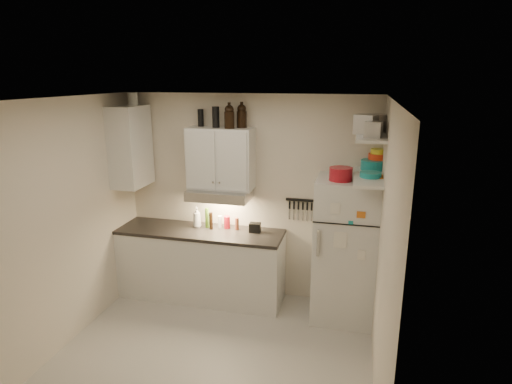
# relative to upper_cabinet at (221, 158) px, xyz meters

# --- Properties ---
(floor) EXTENTS (3.20, 3.00, 0.02)m
(floor) POSITION_rel_upper_cabinet_xyz_m (0.30, -1.33, -1.84)
(floor) COLOR #B6B1A8
(floor) RESTS_ON ground
(ceiling) EXTENTS (3.20, 3.00, 0.02)m
(ceiling) POSITION_rel_upper_cabinet_xyz_m (0.30, -1.33, 0.78)
(ceiling) COLOR silver
(ceiling) RESTS_ON ground
(back_wall) EXTENTS (3.20, 0.02, 2.60)m
(back_wall) POSITION_rel_upper_cabinet_xyz_m (0.30, 0.18, -0.53)
(back_wall) COLOR beige
(back_wall) RESTS_ON ground
(left_wall) EXTENTS (0.02, 3.00, 2.60)m
(left_wall) POSITION_rel_upper_cabinet_xyz_m (-1.31, -1.33, -0.53)
(left_wall) COLOR beige
(left_wall) RESTS_ON ground
(right_wall) EXTENTS (0.02, 3.00, 2.60)m
(right_wall) POSITION_rel_upper_cabinet_xyz_m (1.91, -1.33, -0.53)
(right_wall) COLOR beige
(right_wall) RESTS_ON ground
(base_cabinet) EXTENTS (2.10, 0.60, 0.88)m
(base_cabinet) POSITION_rel_upper_cabinet_xyz_m (-0.25, -0.14, -1.39)
(base_cabinet) COLOR silver
(base_cabinet) RESTS_ON floor
(countertop) EXTENTS (2.10, 0.62, 0.04)m
(countertop) POSITION_rel_upper_cabinet_xyz_m (-0.25, -0.14, -0.93)
(countertop) COLOR black
(countertop) RESTS_ON base_cabinet
(upper_cabinet) EXTENTS (0.80, 0.33, 0.75)m
(upper_cabinet) POSITION_rel_upper_cabinet_xyz_m (0.00, 0.00, 0.00)
(upper_cabinet) COLOR silver
(upper_cabinet) RESTS_ON back_wall
(side_cabinet) EXTENTS (0.33, 0.55, 1.00)m
(side_cabinet) POSITION_rel_upper_cabinet_xyz_m (-1.14, -0.14, 0.12)
(side_cabinet) COLOR silver
(side_cabinet) RESTS_ON left_wall
(range_hood) EXTENTS (0.76, 0.46, 0.12)m
(range_hood) POSITION_rel_upper_cabinet_xyz_m (0.00, -0.06, -0.44)
(range_hood) COLOR silver
(range_hood) RESTS_ON back_wall
(fridge) EXTENTS (0.70, 0.68, 1.70)m
(fridge) POSITION_rel_upper_cabinet_xyz_m (1.55, -0.18, -0.98)
(fridge) COLOR silver
(fridge) RESTS_ON floor
(shelf_hi) EXTENTS (0.30, 0.95, 0.03)m
(shelf_hi) POSITION_rel_upper_cabinet_xyz_m (1.75, -0.31, 0.38)
(shelf_hi) COLOR silver
(shelf_hi) RESTS_ON right_wall
(shelf_lo) EXTENTS (0.30, 0.95, 0.03)m
(shelf_lo) POSITION_rel_upper_cabinet_xyz_m (1.75, -0.31, -0.07)
(shelf_lo) COLOR silver
(shelf_lo) RESTS_ON right_wall
(knife_strip) EXTENTS (0.42, 0.02, 0.03)m
(knife_strip) POSITION_rel_upper_cabinet_xyz_m (1.00, 0.15, -0.51)
(knife_strip) COLOR black
(knife_strip) RESTS_ON back_wall
(dutch_oven) EXTENTS (0.33, 0.33, 0.15)m
(dutch_oven) POSITION_rel_upper_cabinet_xyz_m (1.46, -0.29, -0.05)
(dutch_oven) COLOR maroon
(dutch_oven) RESTS_ON fridge
(book_stack) EXTENTS (0.24, 0.28, 0.08)m
(book_stack) POSITION_rel_upper_cabinet_xyz_m (1.81, -0.33, -0.08)
(book_stack) COLOR orange
(book_stack) RESTS_ON fridge
(spice_jar) EXTENTS (0.07, 0.07, 0.09)m
(spice_jar) POSITION_rel_upper_cabinet_xyz_m (1.66, -0.16, -0.08)
(spice_jar) COLOR silver
(spice_jar) RESTS_ON fridge
(stock_pot) EXTENTS (0.34, 0.34, 0.19)m
(stock_pot) POSITION_rel_upper_cabinet_xyz_m (1.80, -0.07, 0.48)
(stock_pot) COLOR silver
(stock_pot) RESTS_ON shelf_hi
(tin_a) EXTENTS (0.26, 0.24, 0.20)m
(tin_a) POSITION_rel_upper_cabinet_xyz_m (1.69, -0.32, 0.49)
(tin_a) COLOR #AAAAAD
(tin_a) RESTS_ON shelf_hi
(tin_b) EXTENTS (0.18, 0.18, 0.16)m
(tin_b) POSITION_rel_upper_cabinet_xyz_m (1.76, -0.56, 0.47)
(tin_b) COLOR #AAAAAD
(tin_b) RESTS_ON shelf_hi
(bowl_teal) EXTENTS (0.27, 0.27, 0.11)m
(bowl_teal) POSITION_rel_upper_cabinet_xyz_m (1.80, 0.02, 0.00)
(bowl_teal) COLOR teal
(bowl_teal) RESTS_ON shelf_lo
(bowl_orange) EXTENTS (0.22, 0.22, 0.06)m
(bowl_orange) POSITION_rel_upper_cabinet_xyz_m (1.85, 0.08, 0.09)
(bowl_orange) COLOR red
(bowl_orange) RESTS_ON bowl_teal
(bowl_yellow) EXTENTS (0.17, 0.17, 0.05)m
(bowl_yellow) POSITION_rel_upper_cabinet_xyz_m (1.85, 0.08, 0.15)
(bowl_yellow) COLOR yellow
(bowl_yellow) RESTS_ON bowl_orange
(plates) EXTENTS (0.28, 0.28, 0.06)m
(plates) POSITION_rel_upper_cabinet_xyz_m (1.77, -0.38, -0.02)
(plates) COLOR teal
(plates) RESTS_ON shelf_lo
(growler_a) EXTENTS (0.15, 0.15, 0.28)m
(growler_a) POSITION_rel_upper_cabinet_xyz_m (0.13, -0.05, 0.52)
(growler_a) COLOR black
(growler_a) RESTS_ON upper_cabinet
(growler_b) EXTENTS (0.13, 0.13, 0.28)m
(growler_b) POSITION_rel_upper_cabinet_xyz_m (0.25, 0.06, 0.52)
(growler_b) COLOR black
(growler_b) RESTS_ON upper_cabinet
(thermos_a) EXTENTS (0.10, 0.10, 0.25)m
(thermos_a) POSITION_rel_upper_cabinet_xyz_m (-0.05, -0.00, 0.50)
(thermos_a) COLOR black
(thermos_a) RESTS_ON upper_cabinet
(thermos_b) EXTENTS (0.09, 0.09, 0.21)m
(thermos_b) POSITION_rel_upper_cabinet_xyz_m (-0.27, 0.08, 0.48)
(thermos_b) COLOR black
(thermos_b) RESTS_ON upper_cabinet
(side_jar) EXTENTS (0.12, 0.12, 0.16)m
(side_jar) POSITION_rel_upper_cabinet_xyz_m (-1.09, -0.07, 0.70)
(side_jar) COLOR silver
(side_jar) RESTS_ON side_cabinet
(soap_bottle) EXTENTS (0.15, 0.15, 0.30)m
(soap_bottle) POSITION_rel_upper_cabinet_xyz_m (-0.33, -0.04, -0.76)
(soap_bottle) COLOR silver
(soap_bottle) RESTS_ON countertop
(pepper_mill) EXTENTS (0.06, 0.06, 0.15)m
(pepper_mill) POSITION_rel_upper_cabinet_xyz_m (0.20, -0.00, -0.83)
(pepper_mill) COLOR brown
(pepper_mill) RESTS_ON countertop
(oil_bottle) EXTENTS (0.06, 0.06, 0.26)m
(oil_bottle) POSITION_rel_upper_cabinet_xyz_m (-0.20, -0.02, -0.78)
(oil_bottle) COLOR #3E6118
(oil_bottle) RESTS_ON countertop
(vinegar_bottle) EXTENTS (0.06, 0.06, 0.22)m
(vinegar_bottle) POSITION_rel_upper_cabinet_xyz_m (-0.13, -0.06, -0.79)
(vinegar_bottle) COLOR black
(vinegar_bottle) RESTS_ON countertop
(clear_bottle) EXTENTS (0.06, 0.06, 0.16)m
(clear_bottle) POSITION_rel_upper_cabinet_xyz_m (-0.03, 0.01, -0.82)
(clear_bottle) COLOR silver
(clear_bottle) RESTS_ON countertop
(red_jar) EXTENTS (0.10, 0.10, 0.16)m
(red_jar) POSITION_rel_upper_cabinet_xyz_m (0.06, 0.02, -0.83)
(red_jar) COLOR maroon
(red_jar) RESTS_ON countertop
(caddy) EXTENTS (0.14, 0.11, 0.12)m
(caddy) POSITION_rel_upper_cabinet_xyz_m (0.44, -0.04, -0.85)
(caddy) COLOR black
(caddy) RESTS_ON countertop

